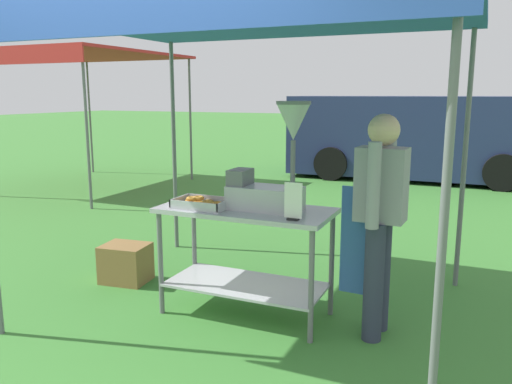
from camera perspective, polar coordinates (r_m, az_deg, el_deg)
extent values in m
plane|color=#3D7F33|center=(8.97, 11.21, -0.60)|extent=(70.00, 70.00, 0.00)
cylinder|color=slate|center=(2.56, 20.01, -3.37)|extent=(0.04, 0.04, 2.29)
cylinder|color=slate|center=(5.85, -9.04, 4.81)|extent=(0.04, 0.04, 2.29)
cylinder|color=slate|center=(4.93, 22.02, 3.04)|extent=(0.04, 0.04, 2.29)
cube|color=blue|center=(4.08, -0.30, 18.85)|extent=(3.22, 2.60, 0.05)
cube|color=blue|center=(2.94, -11.22, 19.12)|extent=(3.22, 0.02, 0.24)
cube|color=#B7B7BC|center=(4.01, -1.16, -2.05)|extent=(1.35, 0.62, 0.04)
cube|color=#B7B7BC|center=(4.18, -1.12, -10.18)|extent=(1.24, 0.57, 0.02)
cylinder|color=slate|center=(4.20, -10.50, -7.76)|extent=(0.04, 0.04, 0.83)
cylinder|color=slate|center=(3.68, 6.11, -10.38)|extent=(0.04, 0.04, 0.83)
cylinder|color=slate|center=(4.62, -6.83, -5.93)|extent=(0.04, 0.04, 0.83)
cylinder|color=slate|center=(4.15, 8.35, -7.92)|extent=(0.04, 0.04, 0.83)
cube|color=#B7B7BC|center=(4.04, -5.95, -1.64)|extent=(0.42, 0.28, 0.01)
cube|color=#B7B7BC|center=(3.92, -6.95, -1.52)|extent=(0.42, 0.01, 0.06)
cube|color=#B7B7BC|center=(4.15, -5.03, -0.78)|extent=(0.42, 0.01, 0.06)
cube|color=#B7B7BC|center=(4.14, -8.43, -0.89)|extent=(0.01, 0.28, 0.06)
cube|color=#B7B7BC|center=(3.94, -3.36, -1.39)|extent=(0.01, 0.28, 0.06)
torus|color=gold|center=(4.03, -4.33, -1.32)|extent=(0.12, 0.12, 0.03)
torus|color=gold|center=(4.06, -7.72, -1.29)|extent=(0.13, 0.13, 0.03)
torus|color=gold|center=(3.97, -6.19, -1.54)|extent=(0.13, 0.13, 0.03)
torus|color=gold|center=(3.94, -4.93, -1.63)|extent=(0.13, 0.13, 0.03)
torus|color=gold|center=(4.09, -6.43, -1.19)|extent=(0.09, 0.09, 0.03)
torus|color=gold|center=(4.11, -5.31, -1.12)|extent=(0.12, 0.12, 0.03)
torus|color=gold|center=(4.15, -7.29, -1.02)|extent=(0.12, 0.12, 0.03)
torus|color=gold|center=(3.94, -5.39, -1.23)|extent=(0.13, 0.13, 0.03)
torus|color=gold|center=(4.13, -6.38, -0.68)|extent=(0.13, 0.13, 0.03)
torus|color=gold|center=(4.12, -7.12, -0.74)|extent=(0.10, 0.10, 0.03)
cube|color=#B7B7BC|center=(3.93, 1.02, -0.68)|extent=(0.56, 0.28, 0.18)
cube|color=slate|center=(3.99, -1.76, 1.67)|extent=(0.14, 0.22, 0.12)
cylinder|color=slate|center=(3.81, 4.09, 3.02)|extent=(0.04, 0.04, 0.36)
cone|color=#B7B7BC|center=(3.78, 4.15, 7.66)|extent=(0.24, 0.24, 0.26)
cylinder|color=slate|center=(3.77, 4.18, 9.81)|extent=(0.25, 0.25, 0.02)
cube|color=black|center=(3.63, 4.11, -3.00)|extent=(0.08, 0.05, 0.02)
cube|color=white|center=(3.60, 4.14, -0.93)|extent=(0.13, 0.01, 0.25)
cylinder|color=#2D3347|center=(3.79, 12.85, -9.74)|extent=(0.14, 0.14, 0.86)
cylinder|color=#2D3347|center=(3.97, 13.59, -8.80)|extent=(0.14, 0.14, 0.86)
cube|color=gray|center=(3.71, 13.69, 0.82)|extent=(0.35, 0.24, 0.52)
cube|color=#335BA3|center=(3.83, 11.65, -5.40)|extent=(0.32, 0.04, 0.80)
cylinder|color=gray|center=(3.49, 12.85, 0.68)|extent=(0.10, 0.10, 0.58)
cylinder|color=gray|center=(3.91, 14.47, 1.69)|extent=(0.10, 0.10, 0.58)
sphere|color=#DBB28E|center=(3.66, 13.95, 6.68)|extent=(0.22, 0.22, 0.22)
cube|color=olive|center=(5.04, -14.18, -7.62)|extent=(0.46, 0.38, 0.36)
cube|color=navy|center=(11.25, 17.44, 5.98)|extent=(5.16, 2.04, 1.60)
cylinder|color=black|center=(12.21, 25.12, 3.19)|extent=(0.69, 0.26, 0.68)
cylinder|color=black|center=(10.36, 25.56, 1.97)|extent=(0.69, 0.26, 0.68)
cylinder|color=black|center=(12.45, 10.39, 4.17)|extent=(0.69, 0.26, 0.68)
cylinder|color=black|center=(10.65, 8.30, 3.14)|extent=(0.69, 0.26, 0.68)
cylinder|color=slate|center=(8.18, -18.18, 6.54)|extent=(0.04, 0.04, 2.42)
cylinder|color=slate|center=(12.12, -17.86, 7.78)|extent=(0.04, 0.04, 2.42)
cylinder|color=slate|center=(10.59, -7.25, 7.84)|extent=(0.04, 0.04, 2.42)
cube|color=red|center=(10.16, -18.41, 14.23)|extent=(2.78, 3.19, 0.05)
cube|color=red|center=(9.03, -25.27, 13.40)|extent=(2.78, 0.02, 0.24)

